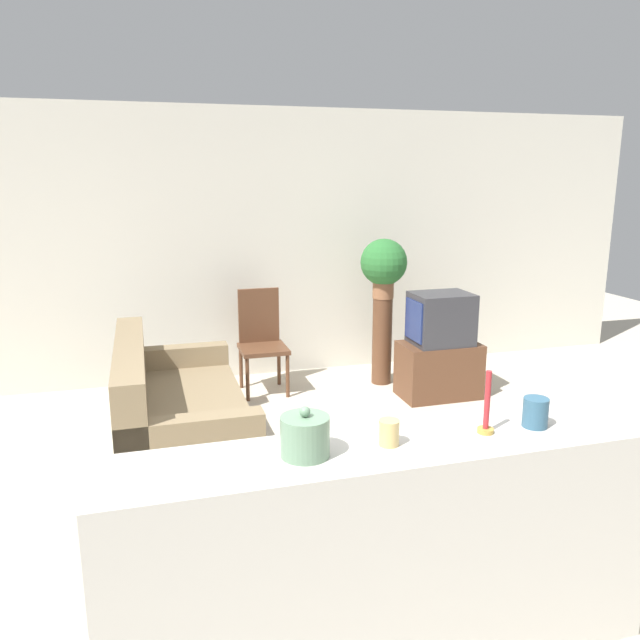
{
  "coord_description": "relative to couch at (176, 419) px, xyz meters",
  "views": [
    {
      "loc": [
        -0.91,
        -2.81,
        2.06
      ],
      "look_at": [
        0.51,
        2.13,
        0.85
      ],
      "focal_mm": 35.0,
      "sensor_mm": 36.0,
      "label": 1
    }
  ],
  "objects": [
    {
      "name": "ground_plane",
      "position": [
        0.74,
        -1.59,
        -0.31
      ],
      "size": [
        14.0,
        14.0,
        0.0
      ],
      "primitive_type": "plane",
      "color": "beige"
    },
    {
      "name": "wall_back",
      "position": [
        0.74,
        1.84,
        1.04
      ],
      "size": [
        9.0,
        0.06,
        2.7
      ],
      "color": "beige",
      "rests_on": "ground_plane"
    },
    {
      "name": "couch",
      "position": [
        0.0,
        0.0,
        0.0
      ],
      "size": [
        0.89,
        1.79,
        0.89
      ],
      "color": "#847051",
      "rests_on": "ground_plane"
    },
    {
      "name": "tv_stand",
      "position": [
        2.45,
        0.67,
        -0.05
      ],
      "size": [
        0.73,
        0.44,
        0.52
      ],
      "color": "brown",
      "rests_on": "ground_plane"
    },
    {
      "name": "television",
      "position": [
        2.45,
        0.67,
        0.45
      ],
      "size": [
        0.55,
        0.42,
        0.48
      ],
      "color": "#333338",
      "rests_on": "tv_stand"
    },
    {
      "name": "wooden_chair",
      "position": [
        0.89,
        1.31,
        0.22
      ],
      "size": [
        0.44,
        0.44,
        0.98
      ],
      "color": "brown",
      "rests_on": "ground_plane"
    },
    {
      "name": "plant_stand",
      "position": [
        2.08,
        1.19,
        0.13
      ],
      "size": [
        0.19,
        0.19,
        0.87
      ],
      "color": "brown",
      "rests_on": "ground_plane"
    },
    {
      "name": "potted_plant",
      "position": [
        2.08,
        1.19,
        0.9
      ],
      "size": [
        0.45,
        0.45,
        0.58
      ],
      "color": "#8E5B3D",
      "rests_on": "plant_stand"
    },
    {
      "name": "foreground_counter",
      "position": [
        0.74,
        -2.24,
        0.19
      ],
      "size": [
        2.33,
        0.44,
        0.99
      ],
      "color": "beige",
      "rests_on": "ground_plane"
    },
    {
      "name": "decorative_bowl",
      "position": [
        0.39,
        -2.24,
        0.76
      ],
      "size": [
        0.19,
        0.19,
        0.2
      ],
      "color": "gray",
      "rests_on": "foreground_counter"
    },
    {
      "name": "candle_jar",
      "position": [
        0.74,
        -2.24,
        0.73
      ],
      "size": [
        0.08,
        0.08,
        0.11
      ],
      "color": "tan",
      "rests_on": "foreground_counter"
    },
    {
      "name": "candlestick",
      "position": [
        1.18,
        -2.24,
        0.77
      ],
      "size": [
        0.07,
        0.07,
        0.27
      ],
      "color": "#B7933D",
      "rests_on": "foreground_counter"
    },
    {
      "name": "coffee_tin",
      "position": [
        1.42,
        -2.24,
        0.75
      ],
      "size": [
        0.11,
        0.11,
        0.13
      ],
      "color": "#335B75",
      "rests_on": "foreground_counter"
    }
  ]
}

